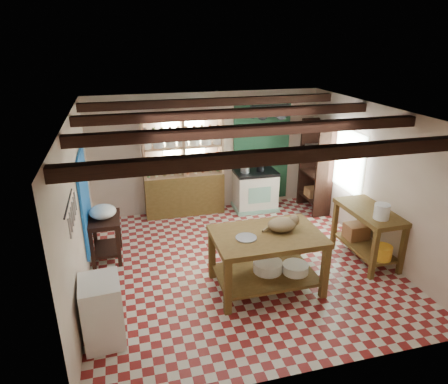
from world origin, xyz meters
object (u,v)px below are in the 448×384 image
object	(u,v)px
stove	(255,190)
right_counter	(367,234)
white_cabinet	(102,311)
cat	(282,224)
prep_table	(106,238)
work_table	(266,261)

from	to	relation	value
stove	right_counter	distance (m)	2.79
white_cabinet	right_counter	xyz separation A→B (m)	(4.40, 0.94, 0.03)
white_cabinet	cat	bearing A→B (deg)	9.47
right_counter	stove	bearing A→B (deg)	113.47
stove	prep_table	size ratio (longest dim) A/B	1.18
work_table	right_counter	size ratio (longest dim) A/B	1.25
right_counter	cat	distance (m)	1.85
work_table	prep_table	xyz separation A→B (m)	(-2.39, 1.54, -0.07)
cat	white_cabinet	bearing A→B (deg)	-176.87
prep_table	cat	world-z (taller)	cat
work_table	white_cabinet	size ratio (longest dim) A/B	1.85
prep_table	white_cabinet	bearing A→B (deg)	-89.24
white_cabinet	right_counter	bearing A→B (deg)	8.27
prep_table	white_cabinet	distance (m)	2.12
prep_table	cat	size ratio (longest dim) A/B	1.74
work_table	prep_table	size ratio (longest dim) A/B	2.09
prep_table	right_counter	size ratio (longest dim) A/B	0.60
stove	prep_table	distance (m)	3.50
white_cabinet	cat	distance (m)	2.80
work_table	stove	world-z (taller)	work_table
stove	right_counter	world-z (taller)	right_counter
cat	stove	bearing A→B (deg)	68.50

